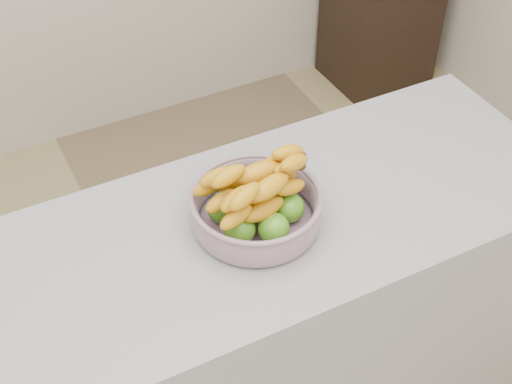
{
  "coord_description": "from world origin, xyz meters",
  "views": [
    {
      "loc": [
        -0.36,
        -0.79,
        2.1
      ],
      "look_at": [
        0.18,
        0.27,
        1.0
      ],
      "focal_mm": 50.0,
      "sensor_mm": 36.0,
      "label": 1
    }
  ],
  "objects": [
    {
      "name": "fruit_bowl",
      "position": [
        0.18,
        0.27,
        0.96
      ],
      "size": [
        0.31,
        0.31,
        0.18
      ],
      "rotation": [
        0.0,
        0.0,
        0.07
      ],
      "color": "#9EA9BD",
      "rests_on": "counter"
    },
    {
      "name": "counter",
      "position": [
        0.0,
        0.27,
        0.45
      ],
      "size": [
        2.0,
        0.6,
        0.9
      ],
      "primitive_type": "cube",
      "color": "#93959B",
      "rests_on": "ground"
    }
  ]
}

